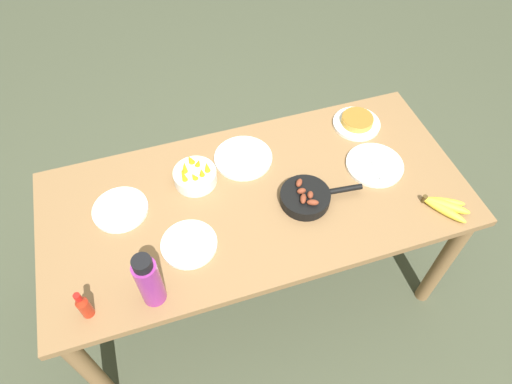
% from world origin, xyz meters
% --- Properties ---
extents(ground_plane, '(14.00, 14.00, 0.00)m').
position_xyz_m(ground_plane, '(0.00, 0.00, 0.00)').
color(ground_plane, '#474C38').
extents(dining_table, '(1.77, 0.82, 0.77)m').
position_xyz_m(dining_table, '(0.00, 0.00, 0.67)').
color(dining_table, olive).
rests_on(dining_table, ground_plane).
extents(banana_bunch, '(0.17, 0.18, 0.04)m').
position_xyz_m(banana_bunch, '(0.71, -0.29, 0.79)').
color(banana_bunch, yellow).
rests_on(banana_bunch, dining_table).
extents(skillet, '(0.34, 0.21, 0.08)m').
position_xyz_m(skillet, '(0.19, -0.09, 0.80)').
color(skillet, black).
rests_on(skillet, dining_table).
extents(frittata_plate_center, '(0.22, 0.22, 0.05)m').
position_xyz_m(frittata_plate_center, '(0.58, 0.26, 0.79)').
color(frittata_plate_center, white).
rests_on(frittata_plate_center, dining_table).
extents(empty_plate_near_front, '(0.22, 0.22, 0.02)m').
position_xyz_m(empty_plate_near_front, '(-0.55, 0.10, 0.78)').
color(empty_plate_near_front, white).
rests_on(empty_plate_near_front, dining_table).
extents(empty_plate_far_left, '(0.22, 0.22, 0.02)m').
position_xyz_m(empty_plate_far_left, '(-0.32, -0.15, 0.78)').
color(empty_plate_far_left, white).
rests_on(empty_plate_far_left, dining_table).
extents(empty_plate_far_right, '(0.25, 0.25, 0.02)m').
position_xyz_m(empty_plate_far_right, '(0.54, -0.00, 0.78)').
color(empty_plate_far_right, white).
rests_on(empty_plate_far_right, dining_table).
extents(empty_plate_mid_edge, '(0.26, 0.26, 0.02)m').
position_xyz_m(empty_plate_mid_edge, '(0.01, 0.21, 0.78)').
color(empty_plate_mid_edge, white).
rests_on(empty_plate_mid_edge, dining_table).
extents(fruit_bowl_mango, '(0.18, 0.18, 0.11)m').
position_xyz_m(fruit_bowl_mango, '(-0.22, 0.16, 0.81)').
color(fruit_bowl_mango, white).
rests_on(fruit_bowl_mango, dining_table).
extents(water_bottle, '(0.08, 0.08, 0.26)m').
position_xyz_m(water_bottle, '(-0.48, -0.31, 0.89)').
color(water_bottle, '#992D89').
rests_on(water_bottle, dining_table).
extents(hot_sauce_bottle, '(0.04, 0.04, 0.14)m').
position_xyz_m(hot_sauce_bottle, '(-0.71, -0.31, 0.83)').
color(hot_sauce_bottle, '#B72814').
rests_on(hot_sauce_bottle, dining_table).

